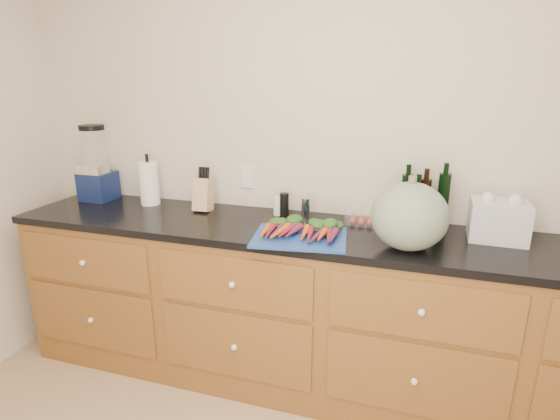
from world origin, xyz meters
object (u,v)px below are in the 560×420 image
(knife_block, at_px, (204,195))
(carrots, at_px, (302,230))
(cutting_board, at_px, (300,237))
(tomato_box, at_px, (362,217))
(squash, at_px, (409,216))
(paper_towel, at_px, (149,183))
(blender_appliance, at_px, (96,168))

(knife_block, bearing_deg, carrots, -21.28)
(cutting_board, xyz_separation_m, tomato_box, (0.26, 0.33, 0.03))
(squash, distance_m, tomato_box, 0.41)
(tomato_box, bearing_deg, paper_towel, -179.57)
(paper_towel, bearing_deg, blender_appliance, -179.61)
(carrots, relative_size, knife_block, 2.00)
(carrots, xyz_separation_m, knife_block, (-0.67, 0.26, 0.06))
(carrots, relative_size, tomato_box, 2.30)
(carrots, xyz_separation_m, paper_towel, (-1.06, 0.28, 0.10))
(squash, xyz_separation_m, blender_appliance, (-1.95, 0.29, 0.05))
(squash, xyz_separation_m, paper_towel, (-1.57, 0.30, -0.02))
(carrots, bearing_deg, knife_block, 158.72)
(cutting_board, xyz_separation_m, carrots, (0.00, 0.04, 0.03))
(tomato_box, bearing_deg, blender_appliance, -179.58)
(cutting_board, distance_m, knife_block, 0.74)
(carrots, xyz_separation_m, squash, (0.51, -0.01, 0.12))
(paper_towel, height_order, tomato_box, paper_towel)
(squash, xyz_separation_m, knife_block, (-1.18, 0.28, -0.06))
(squash, distance_m, knife_block, 1.22)
(carrots, relative_size, squash, 1.11)
(carrots, bearing_deg, cutting_board, -90.00)
(squash, height_order, blender_appliance, blender_appliance)
(knife_block, xyz_separation_m, tomato_box, (0.94, 0.03, -0.06))
(squash, relative_size, paper_towel, 1.31)
(cutting_board, distance_m, paper_towel, 1.11)
(carrots, relative_size, blender_appliance, 0.81)
(carrots, distance_m, paper_towel, 1.10)
(squash, height_order, knife_block, squash)
(squash, height_order, paper_towel, squash)
(knife_block, bearing_deg, paper_towel, 177.01)
(squash, bearing_deg, carrots, 178.48)
(carrots, bearing_deg, paper_towel, 165.04)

